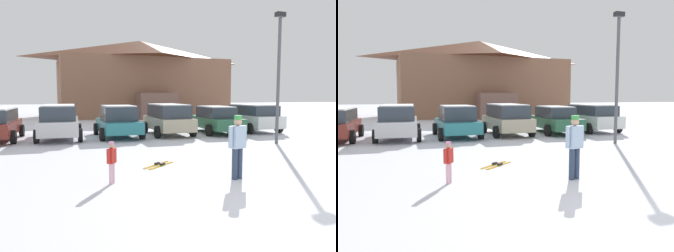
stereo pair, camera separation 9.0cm
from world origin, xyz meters
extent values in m
plane|color=silver|center=(0.00, 0.00, 0.00)|extent=(160.00, 160.00, 0.00)
cube|color=brown|center=(4.21, 29.85, 2.93)|extent=(17.11, 10.38, 5.87)
pyramid|color=#592E1A|center=(4.21, 29.85, 6.92)|extent=(17.73, 11.00, 2.11)
cube|color=brown|center=(4.44, 24.10, 1.20)|extent=(3.67, 1.94, 2.40)
cylinder|color=black|center=(-6.09, 13.96, 0.32)|extent=(0.24, 0.65, 0.64)
cylinder|color=black|center=(-6.17, 11.13, 0.32)|extent=(0.24, 0.65, 0.64)
cube|color=silver|center=(-4.17, 12.33, 0.66)|extent=(1.98, 4.76, 0.68)
cube|color=#2D3842|center=(-4.17, 12.23, 1.33)|extent=(1.72, 3.62, 0.66)
cube|color=white|center=(-4.17, 12.23, 1.69)|extent=(1.61, 3.44, 0.06)
cylinder|color=black|center=(-5.06, 13.82, 0.32)|extent=(0.25, 0.65, 0.64)
cylinder|color=black|center=(-3.14, 13.74, 0.32)|extent=(0.25, 0.65, 0.64)
cylinder|color=black|center=(-5.19, 10.92, 0.32)|extent=(0.25, 0.65, 0.64)
cylinder|color=black|center=(-3.27, 10.83, 0.32)|extent=(0.25, 0.65, 0.64)
cube|color=teal|center=(-1.27, 12.17, 0.61)|extent=(1.85, 4.33, 0.57)
cube|color=#2D3842|center=(-1.27, 11.96, 1.25)|extent=(1.62, 2.25, 0.71)
cube|color=white|center=(-1.27, 11.96, 1.64)|extent=(1.51, 2.14, 0.06)
cylinder|color=black|center=(-2.26, 13.51, 0.32)|extent=(0.22, 0.64, 0.64)
cylinder|color=black|center=(-0.29, 13.52, 0.32)|extent=(0.22, 0.64, 0.64)
cylinder|color=black|center=(-2.25, 10.83, 0.32)|extent=(0.22, 0.64, 0.64)
cylinder|color=black|center=(-0.28, 10.84, 0.32)|extent=(0.22, 0.64, 0.64)
cube|color=#B1A68A|center=(1.53, 12.24, 0.65)|extent=(1.85, 4.26, 0.67)
cube|color=#2D3842|center=(1.53, 12.16, 1.32)|extent=(1.62, 3.24, 0.66)
cube|color=white|center=(1.53, 12.16, 1.68)|extent=(1.51, 3.08, 0.06)
cylinder|color=black|center=(0.57, 13.57, 0.32)|extent=(0.23, 0.64, 0.64)
cylinder|color=black|center=(2.52, 13.54, 0.32)|extent=(0.23, 0.64, 0.64)
cylinder|color=black|center=(0.54, 10.94, 0.32)|extent=(0.23, 0.64, 0.64)
cylinder|color=black|center=(2.49, 10.92, 0.32)|extent=(0.23, 0.64, 0.64)
cube|color=#286242|center=(4.38, 12.26, 0.62)|extent=(1.91, 4.76, 0.61)
cube|color=#2D3842|center=(4.37, 12.03, 1.22)|extent=(1.61, 2.50, 0.58)
cube|color=white|center=(4.37, 12.03, 1.54)|extent=(1.50, 2.38, 0.06)
cylinder|color=black|center=(3.51, 13.76, 0.32)|extent=(0.25, 0.65, 0.64)
cylinder|color=black|center=(5.36, 13.68, 0.32)|extent=(0.25, 0.65, 0.64)
cylinder|color=black|center=(3.39, 10.85, 0.32)|extent=(0.25, 0.65, 0.64)
cylinder|color=black|center=(5.24, 10.77, 0.32)|extent=(0.25, 0.65, 0.64)
cube|color=silver|center=(6.94, 12.26, 0.67)|extent=(1.86, 4.14, 0.69)
cube|color=#2D3842|center=(6.94, 12.18, 1.30)|extent=(1.63, 3.15, 0.56)
cube|color=white|center=(6.94, 12.18, 1.61)|extent=(1.52, 2.99, 0.06)
cylinder|color=black|center=(5.99, 13.55, 0.32)|extent=(0.23, 0.64, 0.64)
cylinder|color=black|center=(7.93, 13.53, 0.32)|extent=(0.23, 0.64, 0.64)
cylinder|color=black|center=(5.96, 11.00, 0.32)|extent=(0.23, 0.64, 0.64)
cylinder|color=black|center=(7.90, 10.97, 0.32)|extent=(0.23, 0.64, 0.64)
cylinder|color=beige|center=(-3.01, 3.02, 0.26)|extent=(0.09, 0.09, 0.51)
cylinder|color=beige|center=(-2.95, 3.12, 0.26)|extent=(0.09, 0.09, 0.51)
cube|color=red|center=(-2.98, 3.07, 0.70)|extent=(0.27, 0.29, 0.36)
cylinder|color=red|center=(-3.07, 2.94, 0.71)|extent=(0.07, 0.07, 0.35)
cylinder|color=red|center=(-2.89, 3.20, 0.71)|extent=(0.07, 0.07, 0.35)
sphere|color=tan|center=(-2.98, 3.07, 0.94)|extent=(0.13, 0.13, 0.13)
cylinder|color=pink|center=(-2.98, 3.07, 1.02)|extent=(0.13, 0.13, 0.06)
cylinder|color=#2C3A51|center=(0.11, 2.46, 0.41)|extent=(0.15, 0.15, 0.82)
cylinder|color=#2C3A51|center=(0.28, 2.51, 0.41)|extent=(0.15, 0.15, 0.82)
cube|color=#9FB8D2|center=(0.20, 2.48, 1.11)|extent=(0.45, 0.34, 0.58)
cylinder|color=#9FB8D2|center=(-0.05, 2.41, 1.12)|extent=(0.11, 0.11, 0.55)
cylinder|color=#9FB8D2|center=(0.44, 2.55, 1.12)|extent=(0.11, 0.11, 0.55)
sphere|color=tan|center=(0.20, 2.48, 1.50)|extent=(0.21, 0.21, 0.21)
cylinder|color=green|center=(0.20, 2.48, 1.62)|extent=(0.20, 0.20, 0.10)
cube|color=gold|center=(-1.20, 4.63, 0.01)|extent=(1.06, 0.91, 0.02)
cube|color=black|center=(-1.17, 4.66, 0.05)|extent=(0.21, 0.19, 0.06)
cube|color=gold|center=(-1.33, 4.78, 0.01)|extent=(1.06, 0.91, 0.02)
cube|color=black|center=(-1.29, 4.81, 0.05)|extent=(0.21, 0.19, 0.06)
cylinder|color=#515459|center=(5.14, 7.47, 2.78)|extent=(0.14, 0.14, 5.56)
cube|color=#232326|center=(5.14, 7.47, 5.71)|extent=(0.44, 0.24, 0.20)
camera|label=1|loc=(-4.17, -4.92, 2.19)|focal=35.00mm
camera|label=2|loc=(-4.09, -4.95, 2.19)|focal=35.00mm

